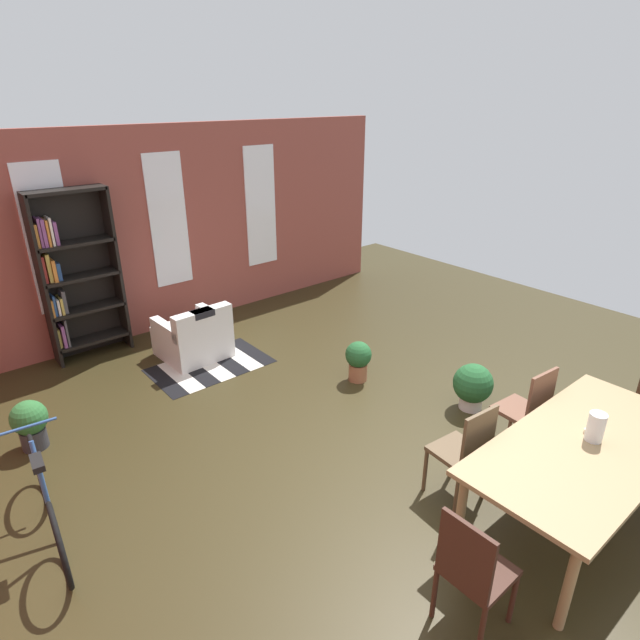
% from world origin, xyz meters
% --- Properties ---
extents(ground_plane, '(11.25, 11.25, 0.00)m').
position_xyz_m(ground_plane, '(0.00, 0.00, 0.00)').
color(ground_plane, '#312A14').
extents(back_wall_brick, '(7.74, 0.12, 2.88)m').
position_xyz_m(back_wall_brick, '(0.00, 4.39, 1.44)').
color(back_wall_brick, '#96473D').
rests_on(back_wall_brick, ground).
extents(window_pane_0, '(0.55, 0.02, 1.87)m').
position_xyz_m(window_pane_0, '(-1.57, 4.32, 1.58)').
color(window_pane_0, white).
extents(window_pane_1, '(0.55, 0.02, 1.87)m').
position_xyz_m(window_pane_1, '(0.00, 4.32, 1.58)').
color(window_pane_1, white).
extents(window_pane_2, '(0.55, 0.02, 1.87)m').
position_xyz_m(window_pane_2, '(1.57, 4.32, 1.58)').
color(window_pane_2, white).
extents(dining_table, '(2.17, 1.03, 0.76)m').
position_xyz_m(dining_table, '(0.64, -1.48, 0.69)').
color(dining_table, '#9F8157').
rests_on(dining_table, ground).
extents(vase_on_table, '(0.13, 0.13, 0.24)m').
position_xyz_m(vase_on_table, '(0.73, -1.48, 0.88)').
color(vase_on_table, silver).
rests_on(vase_on_table, dining_table).
extents(tealight_candle_0, '(0.04, 0.04, 0.03)m').
position_xyz_m(tealight_candle_0, '(0.78, -1.40, 0.78)').
color(tealight_candle_0, silver).
rests_on(tealight_candle_0, dining_table).
extents(dining_chair_head_left, '(0.40, 0.40, 0.95)m').
position_xyz_m(dining_chair_head_left, '(-0.81, -1.48, 0.51)').
color(dining_chair_head_left, '#3E2319').
rests_on(dining_chair_head_left, ground).
extents(dining_chair_far_left, '(0.43, 0.43, 0.95)m').
position_xyz_m(dining_chair_far_left, '(0.15, -0.74, 0.51)').
color(dining_chair_far_left, brown).
rests_on(dining_chair_far_left, ground).
extents(dining_chair_far_right, '(0.43, 0.43, 0.95)m').
position_xyz_m(dining_chair_far_right, '(1.13, -0.74, 0.51)').
color(dining_chair_far_right, brown).
rests_on(dining_chair_far_right, ground).
extents(bookshelf_tall, '(0.95, 0.31, 2.20)m').
position_xyz_m(bookshelf_tall, '(-1.42, 4.14, 1.13)').
color(bookshelf_tall, black).
rests_on(bookshelf_tall, ground).
extents(armchair_white, '(0.83, 0.83, 0.75)m').
position_xyz_m(armchair_white, '(-0.34, 3.17, 0.28)').
color(armchair_white, silver).
rests_on(armchair_white, ground).
extents(bicycle_second, '(0.44, 1.61, 0.87)m').
position_xyz_m(bicycle_second, '(-2.67, 1.11, 0.32)').
color(bicycle_second, black).
rests_on(bicycle_second, ground).
extents(potted_plant_by_shelf, '(0.32, 0.32, 0.51)m').
position_xyz_m(potted_plant_by_shelf, '(0.90, 1.32, 0.29)').
color(potted_plant_by_shelf, '#9E6042').
rests_on(potted_plant_by_shelf, ground).
extents(potted_plant_corner, '(0.44, 0.44, 0.54)m').
position_xyz_m(potted_plant_corner, '(1.43, 0.05, 0.29)').
color(potted_plant_corner, silver).
rests_on(potted_plant_corner, ground).
extents(potted_plant_window, '(0.34, 0.34, 0.52)m').
position_xyz_m(potted_plant_window, '(-2.50, 2.43, 0.29)').
color(potted_plant_window, '#333338').
rests_on(potted_plant_window, ground).
extents(striped_rug, '(1.48, 0.92, 0.01)m').
position_xyz_m(striped_rug, '(-0.33, 2.80, 0.00)').
color(striped_rug, black).
rests_on(striped_rug, ground).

